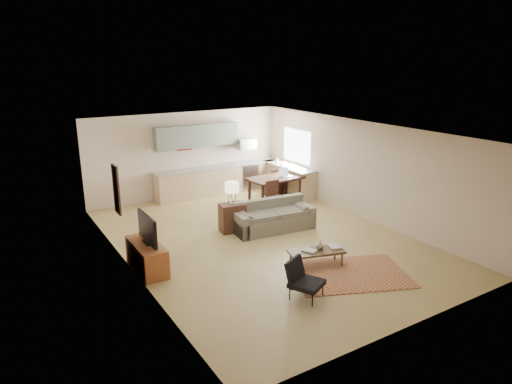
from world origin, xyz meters
TOP-DOWN VIEW (x-y plane):
  - room at (0.00, 0.00)m, footprint 9.00×9.00m
  - kitchen_counter_back at (0.90, 4.18)m, footprint 4.26×0.64m
  - kitchen_counter_right at (2.93, 3.00)m, footprint 0.64×2.26m
  - kitchen_range at (2.00, 4.18)m, footprint 0.62×0.62m
  - kitchen_microwave at (2.00, 4.20)m, footprint 0.62×0.40m
  - upper_cabinets at (0.30, 4.33)m, footprint 2.80×0.34m
  - window_right at (3.23, 3.00)m, footprint 0.02×1.40m
  - wall_art_left at (-3.21, 0.90)m, footprint 0.06×0.42m
  - triptych at (-0.10, 4.47)m, footprint 1.70×0.04m
  - rug at (0.54, -2.55)m, footprint 2.76×2.38m
  - sofa at (0.60, 0.43)m, footprint 2.29×1.19m
  - coffee_table at (0.18, -1.87)m, footprint 1.29×0.79m
  - book_a at (-0.06, -1.85)m, footprint 0.44×0.46m
  - book_b at (0.53, -1.87)m, footprint 0.41×0.45m
  - vase at (0.29, -1.85)m, footprint 0.25×0.25m
  - armchair at (-0.84, -2.85)m, footprint 0.87×0.87m
  - tv_credenza at (-2.97, -0.15)m, footprint 0.51×1.33m
  - tv at (-2.92, -0.15)m, footprint 0.10×1.02m
  - console_table at (-0.35, 0.89)m, footprint 0.69×0.51m
  - table_lamp at (-0.35, 0.89)m, footprint 0.41×0.41m
  - dining_table at (1.90, 2.27)m, footprint 1.69×1.03m
  - dining_chair_near at (1.45, 1.54)m, footprint 0.46×0.48m
  - dining_chair_far at (2.36, 3.01)m, footprint 0.44×0.46m
  - laptop at (2.23, 2.16)m, footprint 0.37×0.29m
  - soap_bottle at (2.83, 3.53)m, footprint 0.10×0.11m

SIDE VIEW (x-z plane):
  - rug at x=0.54m, z-range 0.00..0.02m
  - coffee_table at x=0.18m, z-range 0.00..0.36m
  - tv_credenza at x=-2.97m, z-range 0.00..0.61m
  - armchair at x=-0.84m, z-range 0.00..0.74m
  - book_b at x=0.53m, z-range 0.36..0.38m
  - console_table at x=-0.35m, z-range 0.00..0.74m
  - book_a at x=-0.06m, z-range 0.36..0.39m
  - sofa at x=0.60m, z-range 0.00..0.76m
  - dining_table at x=1.90m, z-range 0.00..0.83m
  - vase at x=0.29m, z-range 0.36..0.54m
  - kitchen_range at x=2.00m, z-range 0.00..0.90m
  - kitchen_counter_back at x=0.90m, z-range 0.00..0.92m
  - kitchen_counter_right at x=2.93m, z-range 0.00..0.92m
  - dining_chair_near at x=1.45m, z-range 0.00..0.92m
  - dining_chair_far at x=2.36m, z-range 0.00..0.93m
  - tv at x=-2.92m, z-range 0.61..1.23m
  - laptop at x=2.23m, z-range 0.83..1.09m
  - soap_bottle at x=2.83m, z-range 0.92..1.11m
  - table_lamp at x=-0.35m, z-range 0.74..1.33m
  - room at x=0.00m, z-range -3.15..5.85m
  - kitchen_microwave at x=2.00m, z-range 1.38..1.73m
  - window_right at x=3.23m, z-range 1.02..2.08m
  - wall_art_left at x=-3.21m, z-range 1.00..2.10m
  - triptych at x=-0.10m, z-range 1.50..2.00m
  - upper_cabinets at x=0.30m, z-range 1.60..2.30m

